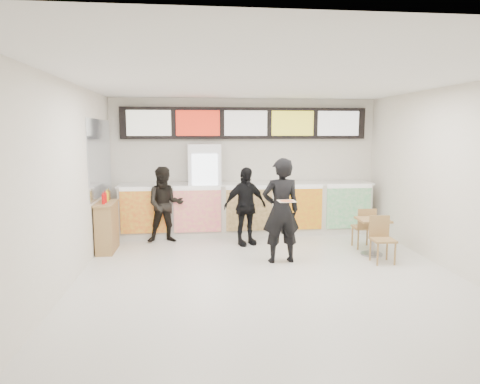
{
  "coord_description": "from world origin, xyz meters",
  "views": [
    {
      "loc": [
        -1.16,
        -6.18,
        2.25
      ],
      "look_at": [
        -0.36,
        1.2,
        1.21
      ],
      "focal_mm": 32.0,
      "sensor_mm": 36.0,
      "label": 1
    }
  ],
  "objects": [
    {
      "name": "floor",
      "position": [
        0.0,
        0.0,
        0.0
      ],
      "size": [
        7.0,
        7.0,
        0.0
      ],
      "primitive_type": "plane",
      "color": "beige",
      "rests_on": "ground"
    },
    {
      "name": "ceiling",
      "position": [
        0.0,
        0.0,
        3.0
      ],
      "size": [
        7.0,
        7.0,
        0.0
      ],
      "primitive_type": "plane",
      "rotation": [
        3.14,
        0.0,
        0.0
      ],
      "color": "white",
      "rests_on": "wall_back"
    },
    {
      "name": "wall_back",
      "position": [
        0.0,
        3.5,
        1.5
      ],
      "size": [
        6.0,
        0.0,
        6.0
      ],
      "primitive_type": "plane",
      "rotation": [
        1.57,
        0.0,
        0.0
      ],
      "color": "silver",
      "rests_on": "floor"
    },
    {
      "name": "wall_left",
      "position": [
        -3.0,
        0.0,
        1.5
      ],
      "size": [
        0.0,
        7.0,
        7.0
      ],
      "primitive_type": "plane",
      "rotation": [
        1.57,
        0.0,
        1.57
      ],
      "color": "silver",
      "rests_on": "floor"
    },
    {
      "name": "wall_right",
      "position": [
        3.0,
        0.0,
        1.5
      ],
      "size": [
        0.0,
        7.0,
        7.0
      ],
      "primitive_type": "plane",
      "rotation": [
        1.57,
        0.0,
        -1.57
      ],
      "color": "silver",
      "rests_on": "floor"
    },
    {
      "name": "service_counter",
      "position": [
        0.0,
        3.09,
        0.57
      ],
      "size": [
        5.56,
        0.77,
        1.14
      ],
      "color": "silver",
      "rests_on": "floor"
    },
    {
      "name": "menu_board",
      "position": [
        0.0,
        3.41,
        2.45
      ],
      "size": [
        5.5,
        0.14,
        0.7
      ],
      "color": "black",
      "rests_on": "wall_back"
    },
    {
      "name": "drinks_fridge",
      "position": [
        -0.93,
        3.11,
        1.0
      ],
      "size": [
        0.7,
        0.67,
        2.0
      ],
      "color": "white",
      "rests_on": "floor"
    },
    {
      "name": "mirror_panel",
      "position": [
        -2.99,
        2.45,
        1.75
      ],
      "size": [
        0.01,
        2.0,
        1.5
      ],
      "primitive_type": "cube",
      "color": "#B2B7BF",
      "rests_on": "wall_left"
    },
    {
      "name": "customer_main",
      "position": [
        0.32,
        0.95,
        0.91
      ],
      "size": [
        0.7,
        0.49,
        1.82
      ],
      "primitive_type": "imported",
      "rotation": [
        0.0,
        0.0,
        3.23
      ],
      "color": "black",
      "rests_on": "floor"
    },
    {
      "name": "customer_left",
      "position": [
        -1.76,
        2.55,
        0.78
      ],
      "size": [
        0.81,
        0.65,
        1.56
      ],
      "primitive_type": "imported",
      "rotation": [
        0.0,
        0.0,
        0.09
      ],
      "color": "black",
      "rests_on": "floor"
    },
    {
      "name": "customer_mid",
      "position": [
        -0.15,
        2.17,
        0.78
      ],
      "size": [
        0.99,
        0.67,
        1.57
      ],
      "primitive_type": "imported",
      "rotation": [
        0.0,
        0.0,
        0.35
      ],
      "color": "black",
      "rests_on": "floor"
    },
    {
      "name": "pizza_slice",
      "position": [
        0.32,
        0.5,
        1.16
      ],
      "size": [
        0.36,
        0.36,
        0.02
      ],
      "color": "beige",
      "rests_on": "customer_main"
    },
    {
      "name": "cafe_table",
      "position": [
        2.09,
        1.2,
        0.47
      ],
      "size": [
        0.57,
        1.39,
        0.8
      ],
      "rotation": [
        0.0,
        0.0,
        -0.05
      ],
      "color": "#A8874D",
      "rests_on": "floor"
    },
    {
      "name": "condiment_ledge",
      "position": [
        -2.82,
        1.98,
        0.48
      ],
      "size": [
        0.34,
        0.84,
        1.12
      ],
      "color": "#A8874D",
      "rests_on": "floor"
    }
  ]
}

